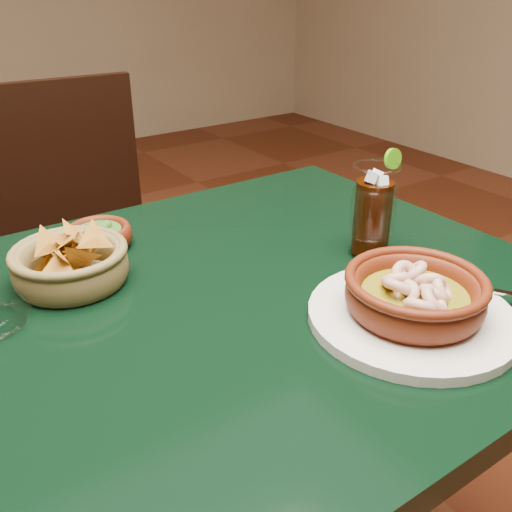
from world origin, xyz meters
TOP-DOWN VIEW (x-y plane):
  - dining_table at (0.00, 0.00)m, footprint 1.20×0.80m
  - dining_chair at (0.11, 0.71)m, footprint 0.45×0.45m
  - shrimp_plate at (0.27, -0.20)m, footprint 0.34×0.28m
  - chip_basket at (-0.07, 0.16)m, footprint 0.20×0.20m
  - guacamole_ramekin at (0.01, 0.26)m, footprint 0.13×0.13m
  - cola_drink at (0.37, -0.02)m, footprint 0.15×0.15m

SIDE VIEW (x-z plane):
  - dining_chair at x=0.11m, z-range 0.05..0.98m
  - dining_table at x=0.00m, z-range 0.28..1.03m
  - guacamole_ramekin at x=0.01m, z-range 0.75..0.79m
  - chip_basket at x=-0.07m, z-range 0.72..0.84m
  - shrimp_plate at x=0.27m, z-range 0.74..0.82m
  - cola_drink at x=0.37m, z-range 0.74..0.91m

